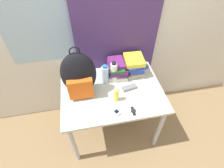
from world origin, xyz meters
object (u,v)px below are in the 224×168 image
object	(u,v)px
sunglasses_case	(129,88)
book_stack_center	(134,65)
water_bottle	(105,74)
sports_bottle	(114,72)
wristwatch	(133,111)
backpack	(79,76)
book_stack_left	(117,68)
cell_phone	(117,112)
sunscreen_bottle	(116,95)

from	to	relation	value
sunglasses_case	book_stack_center	bearing A→B (deg)	65.25
water_bottle	sports_bottle	size ratio (longest dim) A/B	0.87
sports_bottle	wristwatch	size ratio (longest dim) A/B	2.55
backpack	wristwatch	distance (m)	0.61
book_stack_left	cell_phone	bearing A→B (deg)	-102.20
backpack	water_bottle	bearing A→B (deg)	21.80
wristwatch	sports_bottle	bearing A→B (deg)	102.87
backpack	book_stack_center	size ratio (longest dim) A/B	2.07
book_stack_center	cell_phone	size ratio (longest dim) A/B	2.74
book_stack_left	sports_bottle	size ratio (longest dim) A/B	1.07
sports_bottle	sunglasses_case	xyz separation A→B (m)	(0.14, -0.15, -0.11)
sports_bottle	backpack	bearing A→B (deg)	-164.10
wristwatch	backpack	bearing A→B (deg)	143.95
backpack	water_bottle	size ratio (longest dim) A/B	2.45
book_stack_center	sunglasses_case	world-z (taller)	book_stack_center
sunglasses_case	wristwatch	xyz separation A→B (m)	(-0.04, -0.28, -0.01)
water_bottle	wristwatch	bearing A→B (deg)	-66.22
water_bottle	sunglasses_case	distance (m)	0.29
book_stack_center	sunscreen_bottle	bearing A→B (deg)	-127.89
backpack	wristwatch	xyz separation A→B (m)	(0.46, -0.33, -0.23)
cell_phone	wristwatch	size ratio (longest dim) A/B	0.96
water_bottle	book_stack_center	bearing A→B (deg)	13.98
cell_phone	book_stack_left	bearing A→B (deg)	77.80
book_stack_left	cell_phone	size ratio (longest dim) A/B	2.85
sports_bottle	cell_phone	distance (m)	0.44
backpack	cell_phone	bearing A→B (deg)	-46.64
book_stack_left	sunglasses_case	distance (m)	0.27
book_stack_left	backpack	bearing A→B (deg)	-154.67
sunscreen_bottle	sports_bottle	bearing A→B (deg)	83.53
wristwatch	book_stack_left	bearing A→B (deg)	95.26
cell_phone	sunglasses_case	size ratio (longest dim) A/B	0.62
water_bottle	wristwatch	distance (m)	0.49
backpack	sunscreen_bottle	size ratio (longest dim) A/B	3.34
book_stack_left	sunscreen_bottle	xyz separation A→B (m)	(-0.08, -0.36, -0.01)
water_bottle	cell_phone	world-z (taller)	water_bottle
book_stack_center	sports_bottle	xyz separation A→B (m)	(-0.25, -0.09, 0.01)
sunscreen_bottle	wristwatch	distance (m)	0.22
sunscreen_bottle	book_stack_left	bearing A→B (deg)	77.30
cell_phone	wristwatch	xyz separation A→B (m)	(0.16, -0.02, -0.00)
water_bottle	sports_bottle	world-z (taller)	sports_bottle
backpack	water_bottle	xyz separation A→B (m)	(0.26, 0.11, -0.13)
book_stack_left	cell_phone	xyz separation A→B (m)	(-0.11, -0.51, -0.08)
book_stack_left	wristwatch	bearing A→B (deg)	-84.74
cell_phone	water_bottle	bearing A→B (deg)	94.68
sunglasses_case	wristwatch	bearing A→B (deg)	-97.62
book_stack_center	water_bottle	bearing A→B (deg)	-166.02
sunscreen_bottle	book_stack_center	bearing A→B (deg)	52.11
book_stack_left	wristwatch	xyz separation A→B (m)	(0.05, -0.52, -0.09)
sports_bottle	wristwatch	distance (m)	0.46
cell_phone	sunglasses_case	world-z (taller)	sunglasses_case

